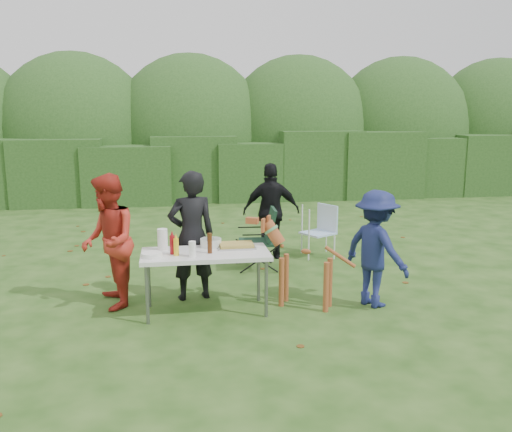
{
  "coord_description": "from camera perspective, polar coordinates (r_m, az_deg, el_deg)",
  "views": [
    {
      "loc": [
        -0.62,
        -6.38,
        2.39
      ],
      "look_at": [
        0.49,
        0.59,
        1.0
      ],
      "focal_mm": 38.0,
      "sensor_mm": 36.0,
      "label": 1
    }
  ],
  "objects": [
    {
      "name": "hedge_row",
      "position": [
        14.48,
        -6.56,
        4.96
      ],
      "size": [
        22.0,
        1.4,
        1.7
      ],
      "primitive_type": "cube",
      "color": "#23471C",
      "rests_on": "ground"
    },
    {
      "name": "plate_stack",
      "position": [
        6.29,
        -10.9,
        -4.04
      ],
      "size": [
        0.24,
        0.24,
        0.05
      ],
      "primitive_type": "cylinder",
      "color": "white",
      "rests_on": "folding_table"
    },
    {
      "name": "lawn_chair",
      "position": [
        8.98,
        6.54,
        -1.56
      ],
      "size": [
        0.69,
        0.69,
        0.85
      ],
      "primitive_type": null,
      "rotation": [
        0.0,
        0.0,
        3.66
      ],
      "color": "#5EA0E7",
      "rests_on": "ground"
    },
    {
      "name": "pasta_bowl",
      "position": [
        6.65,
        -4.78,
        -2.82
      ],
      "size": [
        0.26,
        0.26,
        0.1
      ],
      "primitive_type": "cylinder",
      "color": "silver",
      "rests_on": "folding_table"
    },
    {
      "name": "ground",
      "position": [
        6.84,
        -3.29,
        -9.32
      ],
      "size": [
        80.0,
        80.0,
        0.0
      ],
      "primitive_type": "plane",
      "color": "#1E4211"
    },
    {
      "name": "child",
      "position": [
        6.78,
        12.52,
        -3.38
      ],
      "size": [
        0.91,
        1.07,
        1.44
      ],
      "primitive_type": "imported",
      "rotation": [
        0.0,
        0.0,
        2.06
      ],
      "color": "#171F51",
      "rests_on": "ground"
    },
    {
      "name": "cup_stack",
      "position": [
        6.21,
        -6.72,
        -3.48
      ],
      "size": [
        0.08,
        0.08,
        0.18
      ],
      "primitive_type": "cylinder",
      "color": "white",
      "rests_on": "folding_table"
    },
    {
      "name": "mustard_bottle",
      "position": [
        6.28,
        -8.4,
        -3.25
      ],
      "size": [
        0.06,
        0.06,
        0.2
      ],
      "primitive_type": "cylinder",
      "color": "yellow",
      "rests_on": "folding_table"
    },
    {
      "name": "camping_chair",
      "position": [
        8.21,
        0.04,
        -2.37
      ],
      "size": [
        0.63,
        0.63,
        0.94
      ],
      "primitive_type": null,
      "rotation": [
        0.0,
        0.0,
        3.06
      ],
      "color": "#163121",
      "rests_on": "ground"
    },
    {
      "name": "ketchup_bottle",
      "position": [
        6.35,
        -8.8,
        -3.02
      ],
      "size": [
        0.06,
        0.06,
        0.22
      ],
      "primitive_type": "cylinder",
      "color": "maroon",
      "rests_on": "folding_table"
    },
    {
      "name": "folding_table",
      "position": [
        6.43,
        -5.34,
        -4.27
      ],
      "size": [
        1.5,
        0.7,
        0.74
      ],
      "color": "silver",
      "rests_on": "ground"
    },
    {
      "name": "focaccia_bread",
      "position": [
        6.59,
        -2.06,
        -3.03
      ],
      "size": [
        0.4,
        0.26,
        0.04
      ],
      "primitive_type": "cube",
      "color": "#B39A43",
      "rests_on": "food_tray"
    },
    {
      "name": "paper_towel_roll",
      "position": [
        6.54,
        -9.81,
        -2.46
      ],
      "size": [
        0.12,
        0.12,
        0.26
      ],
      "primitive_type": "cylinder",
      "color": "white",
      "rests_on": "folding_table"
    },
    {
      "name": "person_black_puffy",
      "position": [
        8.74,
        1.63,
        0.51
      ],
      "size": [
        0.95,
        0.48,
        1.56
      ],
      "primitive_type": "imported",
      "rotation": [
        0.0,
        0.0,
        3.03
      ],
      "color": "black",
      "rests_on": "ground"
    },
    {
      "name": "person_cook",
      "position": [
        6.88,
        -6.79,
        -2.06
      ],
      "size": [
        0.67,
        0.5,
        1.65
      ],
      "primitive_type": "imported",
      "rotation": [
        0.0,
        0.0,
        3.34
      ],
      "color": "black",
      "rests_on": "ground"
    },
    {
      "name": "beer_bottle",
      "position": [
        6.34,
        -4.89,
        -2.87
      ],
      "size": [
        0.06,
        0.06,
        0.24
      ],
      "primitive_type": "cylinder",
      "color": "#47230F",
      "rests_on": "folding_table"
    },
    {
      "name": "person_red_jacket",
      "position": [
        6.79,
        -15.28,
        -2.61
      ],
      "size": [
        0.76,
        0.9,
        1.64
      ],
      "primitive_type": "imported",
      "rotation": [
        0.0,
        0.0,
        -1.38
      ],
      "color": "#B12A1E",
      "rests_on": "ground"
    },
    {
      "name": "shrub_backdrop",
      "position": [
        16.01,
        -6.88,
        8.23
      ],
      "size": [
        20.0,
        2.6,
        3.2
      ],
      "primitive_type": "ellipsoid",
      "color": "#3D6628",
      "rests_on": "ground"
    },
    {
      "name": "dog",
      "position": [
        6.65,
        5.27,
        -5.13
      ],
      "size": [
        1.19,
        0.93,
        1.06
      ],
      "primitive_type": null,
      "rotation": [
        0.0,
        0.0,
        2.63
      ],
      "color": "#984D27",
      "rests_on": "ground"
    },
    {
      "name": "food_tray",
      "position": [
        6.59,
        -2.06,
        -3.26
      ],
      "size": [
        0.45,
        0.3,
        0.02
      ],
      "primitive_type": "cube",
      "color": "#B7B7BA",
      "rests_on": "folding_table"
    }
  ]
}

